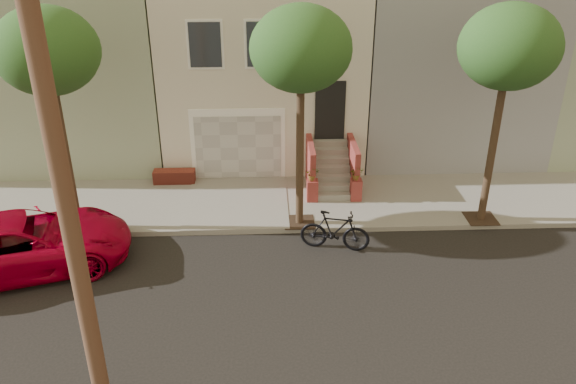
{
  "coord_description": "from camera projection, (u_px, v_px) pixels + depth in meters",
  "views": [
    {
      "loc": [
        0.04,
        -11.04,
        8.47
      ],
      "look_at": [
        0.63,
        3.0,
        1.6
      ],
      "focal_mm": 35.73,
      "sensor_mm": 36.0,
      "label": 1
    }
  ],
  "objects": [
    {
      "name": "motorcycle",
      "position": [
        335.0,
        231.0,
        15.79
      ],
      "size": [
        2.01,
        0.98,
        1.16
      ],
      "primitive_type": "imported",
      "rotation": [
        0.0,
        0.0,
        1.34
      ],
      "color": "black",
      "rests_on": "ground"
    },
    {
      "name": "pickup_truck",
      "position": [
        21.0,
        244.0,
        14.8
      ],
      "size": [
        6.02,
        4.06,
        1.53
      ],
      "primitive_type": "imported",
      "rotation": [
        0.0,
        0.0,
        1.87
      ],
      "color": "#A8001F",
      "rests_on": "ground"
    },
    {
      "name": "tree_left",
      "position": [
        47.0,
        53.0,
        14.62
      ],
      "size": [
        2.7,
        2.57,
        6.3
      ],
      "color": "#2D2116",
      "rests_on": "sidewalk"
    },
    {
      "name": "house_row",
      "position": [
        263.0,
        52.0,
        22.07
      ],
      "size": [
        33.1,
        11.7,
        7.0
      ],
      "color": "beige",
      "rests_on": "sidewalk"
    },
    {
      "name": "ground",
      "position": [
        267.0,
        308.0,
        13.63
      ],
      "size": [
        90.0,
        90.0,
        0.0
      ],
      "primitive_type": "plane",
      "color": "black",
      "rests_on": "ground"
    },
    {
      "name": "tree_right",
      "position": [
        509.0,
        48.0,
        15.06
      ],
      "size": [
        2.7,
        2.57,
        6.3
      ],
      "color": "#2D2116",
      "rests_on": "sidewalk"
    },
    {
      "name": "tree_mid",
      "position": [
        301.0,
        50.0,
        14.86
      ],
      "size": [
        2.7,
        2.57,
        6.3
      ],
      "color": "#2D2116",
      "rests_on": "sidewalk"
    },
    {
      "name": "sidewalk",
      "position": [
        266.0,
        203.0,
        18.4
      ],
      "size": [
        40.0,
        3.7,
        0.15
      ],
      "primitive_type": "cube",
      "color": "gray",
      "rests_on": "ground"
    }
  ]
}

